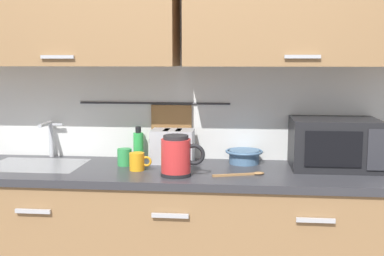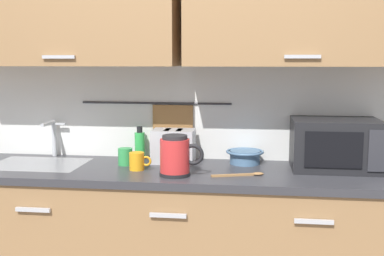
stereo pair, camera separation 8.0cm
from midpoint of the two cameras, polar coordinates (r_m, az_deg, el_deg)
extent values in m
cube|color=#997047|center=(2.75, -2.46, -14.44)|extent=(2.50, 0.60, 0.86)
cube|color=#B7B7BC|center=(2.55, -19.21, -9.30)|extent=(0.18, 0.02, 0.02)
cube|color=#B7B7BC|center=(2.36, -3.59, -10.33)|extent=(0.18, 0.02, 0.02)
cube|color=#B7B7BC|center=(2.35, 13.49, -10.60)|extent=(0.18, 0.02, 0.02)
cube|color=#333338|center=(2.61, -2.51, -5.29)|extent=(2.53, 0.63, 0.04)
cube|color=#9EA0A5|center=(2.87, -18.71, -5.04)|extent=(0.52, 0.38, 0.09)
cube|color=silver|center=(2.88, -1.62, 3.40)|extent=(3.70, 0.06, 2.50)
cube|color=silver|center=(2.85, -1.71, 1.84)|extent=(2.50, 0.01, 0.55)
cube|color=#997047|center=(2.86, -15.39, 14.14)|extent=(1.23, 0.33, 0.70)
cube|color=#B7B7BC|center=(2.67, -16.51, 8.09)|extent=(0.18, 0.01, 0.02)
cube|color=#997047|center=(2.69, 11.84, 14.66)|extent=(1.23, 0.33, 0.70)
cube|color=#B7B7BC|center=(2.49, 12.07, 8.27)|extent=(0.18, 0.01, 0.02)
cylinder|color=#333338|center=(2.86, -5.29, 2.94)|extent=(0.90, 0.01, 0.01)
cube|color=olive|center=(2.86, -3.24, -0.67)|extent=(0.24, 0.02, 0.34)
cylinder|color=#B2B5BA|center=(3.04, -17.06, -1.25)|extent=(0.03, 0.03, 0.22)
cylinder|color=#B2B5BA|center=(2.96, -17.74, 0.41)|extent=(0.02, 0.16, 0.02)
cube|color=#B2B5BA|center=(3.02, -16.43, 0.42)|extent=(0.07, 0.02, 0.01)
cube|color=black|center=(2.71, 15.67, -1.77)|extent=(0.46, 0.34, 0.27)
cube|color=black|center=(2.53, 15.56, -2.43)|extent=(0.29, 0.01, 0.18)
cube|color=#2D2D33|center=(2.58, 20.26, -2.45)|extent=(0.09, 0.01, 0.21)
cylinder|color=black|center=(2.46, -2.84, -5.46)|extent=(0.16, 0.16, 0.02)
cylinder|color=red|center=(2.44, -2.85, -3.31)|extent=(0.15, 0.15, 0.17)
cylinder|color=#262628|center=(2.42, -2.87, -1.10)|extent=(0.13, 0.13, 0.02)
torus|color=black|center=(2.42, -0.68, -3.16)|extent=(0.11, 0.02, 0.11)
cylinder|color=green|center=(2.86, -7.16, -2.14)|extent=(0.06, 0.06, 0.16)
cylinder|color=black|center=(2.85, -7.19, -0.20)|extent=(0.03, 0.03, 0.04)
cylinder|color=green|center=(2.71, -8.83, -3.43)|extent=(0.08, 0.08, 0.09)
torus|color=green|center=(2.70, -7.76, -3.42)|extent=(0.06, 0.01, 0.06)
cylinder|color=#4C7093|center=(2.75, 5.37, -3.43)|extent=(0.17, 0.17, 0.07)
torus|color=#4C7093|center=(2.74, 5.38, -2.78)|extent=(0.21, 0.21, 0.01)
cube|color=#B7BABF|center=(2.76, -3.14, -2.16)|extent=(0.24, 0.17, 0.19)
cube|color=black|center=(2.75, -3.87, -0.32)|extent=(0.03, 0.12, 0.01)
cube|color=black|center=(2.74, -2.43, -0.34)|extent=(0.03, 0.12, 0.01)
cube|color=black|center=(2.77, -5.75, -1.53)|extent=(0.02, 0.02, 0.02)
cylinder|color=orange|center=(2.59, -7.43, -3.97)|extent=(0.08, 0.08, 0.09)
torus|color=orange|center=(2.57, -6.30, -3.96)|extent=(0.06, 0.01, 0.06)
cube|color=#9E7042|center=(2.46, 4.00, -5.56)|extent=(0.21, 0.08, 0.01)
ellipsoid|color=#9E7042|center=(2.50, 6.99, -5.34)|extent=(0.07, 0.06, 0.01)
camera|label=1|loc=(0.04, -90.88, -0.12)|focal=45.00mm
camera|label=2|loc=(0.04, 89.12, 0.12)|focal=45.00mm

